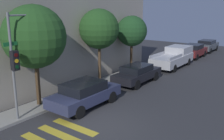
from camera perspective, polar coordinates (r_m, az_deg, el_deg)
name	(u,v)px	position (r m, az deg, el deg)	size (l,w,h in m)	color
ground_plane	(99,125)	(12.03, -3.05, -12.53)	(60.00, 60.00, 0.00)	#333335
sidewalk	(44,105)	(14.67, -15.32, -7.70)	(26.00, 1.61, 0.14)	gray
traffic_light_pole	(22,50)	(12.47, -19.78, 4.28)	(2.71, 0.56, 5.19)	slate
sedan_near_corner	(85,94)	(13.94, -6.28, -5.37)	(4.33, 1.88, 1.45)	#2D3351
sedan_middle	(137,73)	(18.29, 5.78, -0.77)	(4.40, 1.75, 1.35)	black
pickup_truck	(174,57)	(24.08, 13.97, 2.90)	(5.52, 2.09, 1.79)	#BCBCC1
sedan_far_end	(193,51)	(29.07, 18.10, 4.25)	(4.24, 1.87, 1.49)	maroon
sedan_tail_of_row	(207,45)	(33.82, 20.87, 5.30)	(4.42, 1.85, 1.44)	#4C5156
tree_near_corner	(34,37)	(13.81, -17.33, 7.23)	(3.36, 3.36, 5.58)	#42301E
tree_midblock	(99,29)	(17.49, -2.96, 9.32)	(2.78, 2.78, 5.35)	#4C3823
tree_far_end	(132,31)	(20.97, 4.54, 8.84)	(2.53, 2.53, 4.78)	#42301E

